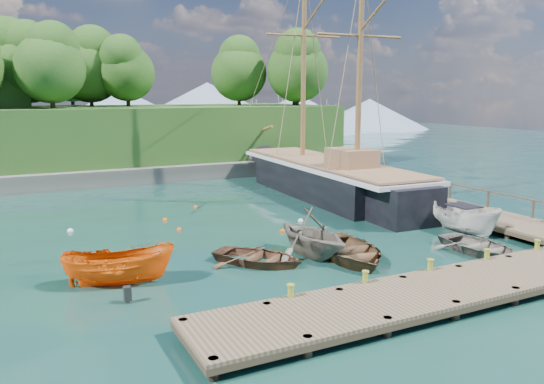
{
  "coord_description": "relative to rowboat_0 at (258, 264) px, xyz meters",
  "views": [
    {
      "loc": [
        -11.9,
        -19.6,
        7.22
      ],
      "look_at": [
        0.5,
        5.33,
        2.0
      ],
      "focal_mm": 35.0,
      "sensor_mm": 36.0,
      "label": 1
    }
  ],
  "objects": [
    {
      "name": "mooring_buoy_3",
      "position": [
        5.38,
        5.84,
        0.0
      ],
      "size": [
        0.3,
        0.3,
        0.3
      ],
      "primitive_type": "sphere",
      "color": "white",
      "rests_on": "ground"
    },
    {
      "name": "rowboat_0",
      "position": [
        0.0,
        0.0,
        0.0
      ],
      "size": [
        4.78,
        4.97,
        0.84
      ],
      "primitive_type": "imported",
      "rotation": [
        0.0,
        0.0,
        0.67
      ],
      "color": "brown",
      "rests_on": "ground"
    },
    {
      "name": "bollard_0",
      "position": [
        -1.26,
        -5.25,
        0.0
      ],
      "size": [
        0.26,
        0.26,
        0.45
      ],
      "primitive_type": "cylinder",
      "color": "olive",
      "rests_on": "ground"
    },
    {
      "name": "rowboat_3",
      "position": [
        9.74,
        -3.1,
        0.0
      ],
      "size": [
        3.09,
        4.25,
        0.87
      ],
      "primitive_type": "imported",
      "rotation": [
        0.0,
        0.0,
        0.02
      ],
      "color": "#70665D",
      "rests_on": "ground"
    },
    {
      "name": "rowboat_2",
      "position": [
        3.89,
        -1.17,
        0.0
      ],
      "size": [
        4.47,
        5.63,
        1.05
      ],
      "primitive_type": "imported",
      "rotation": [
        0.0,
        0.0,
        -0.18
      ],
      "color": "brown",
      "rests_on": "ground"
    },
    {
      "name": "dock_east",
      "position": [
        14.24,
        6.85,
        0.43
      ],
      "size": [
        3.2,
        24.0,
        1.1
      ],
      "color": "brown",
      "rests_on": "ground"
    },
    {
      "name": "rowboat_1",
      "position": [
        2.64,
        -0.01,
        0.0
      ],
      "size": [
        4.34,
        4.84,
        2.3
      ],
      "primitive_type": "imported",
      "rotation": [
        0.0,
        0.0,
        0.14
      ],
      "color": "#6E695A",
      "rests_on": "ground"
    },
    {
      "name": "cabin_boat_white",
      "position": [
        11.87,
        0.02,
        0.0
      ],
      "size": [
        1.98,
        4.7,
        1.78
      ],
      "primitive_type": "imported",
      "rotation": [
        0.0,
        0.0,
        0.05
      ],
      "color": "silver",
      "rests_on": "ground"
    },
    {
      "name": "mooring_buoy_2",
      "position": [
        3.4,
        4.26,
        0.0
      ],
      "size": [
        0.29,
        0.29,
        0.29
      ],
      "primitive_type": "sphere",
      "color": "#F64C05",
      "rests_on": "ground"
    },
    {
      "name": "mooring_buoy_4",
      "position": [
        -1.48,
        9.53,
        0.0
      ],
      "size": [
        0.29,
        0.29,
        0.29
      ],
      "primitive_type": "sphere",
      "color": "#F16300",
      "rests_on": "ground"
    },
    {
      "name": "ground",
      "position": [
        2.74,
        -0.15,
        0.0
      ],
      "size": [
        160.0,
        160.0,
        0.0
      ],
      "primitive_type": "plane",
      "color": "#153835",
      "rests_on": "ground"
    },
    {
      "name": "dock_near",
      "position": [
        4.74,
        -6.65,
        0.43
      ],
      "size": [
        20.0,
        3.2,
        1.1
      ],
      "color": "brown",
      "rests_on": "ground"
    },
    {
      "name": "bollard_3",
      "position": [
        7.74,
        -5.25,
        0.0
      ],
      "size": [
        0.26,
        0.26,
        0.45
      ],
      "primitive_type": "cylinder",
      "color": "olive",
      "rests_on": "ground"
    },
    {
      "name": "mooring_buoy_6",
      "position": [
        -6.64,
        9.28,
        0.0
      ],
      "size": [
        0.34,
        0.34,
        0.34
      ],
      "primitive_type": "sphere",
      "color": "white",
      "rests_on": "ground"
    },
    {
      "name": "bollard_4",
      "position": [
        10.74,
        -5.25,
        0.0
      ],
      "size": [
        0.26,
        0.26,
        0.45
      ],
      "primitive_type": "cylinder",
      "color": "olive",
      "rests_on": "ground"
    },
    {
      "name": "bollard_2",
      "position": [
        4.74,
        -5.25,
        0.0
      ],
      "size": [
        0.26,
        0.26,
        0.45
      ],
      "primitive_type": "cylinder",
      "color": "olive",
      "rests_on": "ground"
    },
    {
      "name": "motorboat_orange",
      "position": [
        -5.8,
        0.13,
        0.0
      ],
      "size": [
        4.51,
        2.69,
        1.64
      ],
      "primitive_type": "imported",
      "rotation": [
        0.0,
        0.0,
        1.29
      ],
      "color": "#EB5F0B",
      "rests_on": "ground"
    },
    {
      "name": "mooring_buoy_1",
      "position": [
        -1.42,
        6.97,
        0.0
      ],
      "size": [
        0.3,
        0.3,
        0.3
      ],
      "primitive_type": "sphere",
      "color": "#CF4B1A",
      "rests_on": "ground"
    },
    {
      "name": "schooner",
      "position": [
        10.75,
        11.54,
        1.08
      ],
      "size": [
        5.63,
        26.7,
        19.41
      ],
      "rotation": [
        0.0,
        0.0,
        -0.04
      ],
      "color": "black",
      "rests_on": "ground"
    },
    {
      "name": "distant_ridge",
      "position": [
        7.04,
        69.85,
        4.35
      ],
      "size": [
        117.0,
        40.0,
        10.0
      ],
      "color": "#728CA5",
      "rests_on": "ground"
    },
    {
      "name": "mooring_buoy_5",
      "position": [
        1.19,
        12.04,
        0.0
      ],
      "size": [
        0.27,
        0.27,
        0.27
      ],
      "primitive_type": "sphere",
      "color": "#DD5A0F",
      "rests_on": "ground"
    },
    {
      "name": "mooring_buoy_7",
      "position": [
        5.25,
        1.96,
        0.0
      ],
      "size": [
        0.34,
        0.34,
        0.34
      ],
      "primitive_type": "sphere",
      "color": "#EB5501",
      "rests_on": "ground"
    },
    {
      "name": "mooring_buoy_0",
      "position": [
        -4.06,
        3.02,
        0.0
      ],
      "size": [
        0.27,
        0.27,
        0.27
      ],
      "primitive_type": "sphere",
      "color": "white",
      "rests_on": "ground"
    },
    {
      "name": "bollard_1",
      "position": [
        1.74,
        -5.25,
        0.0
      ],
      "size": [
        0.26,
        0.26,
        0.45
      ],
      "primitive_type": "cylinder",
      "color": "olive",
      "rests_on": "ground"
    }
  ]
}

